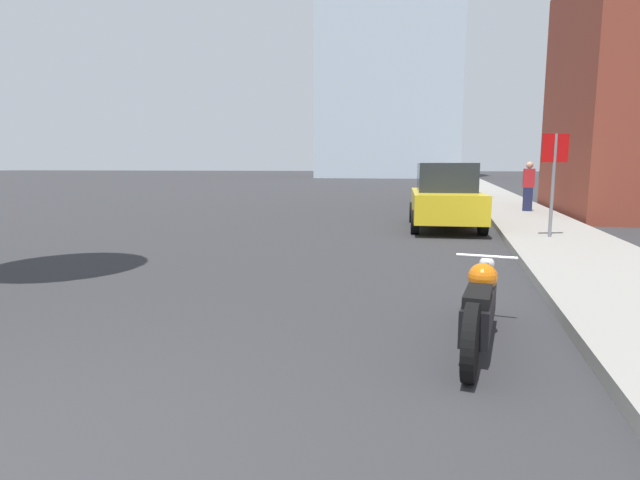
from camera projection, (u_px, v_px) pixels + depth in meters
name	position (u px, v px, depth m)	size (l,w,h in m)	color
sidewalk	(482.00, 187.00, 39.49)	(2.33, 240.00, 0.15)	gray
motorcycle	(480.00, 306.00, 4.68)	(0.62, 2.34, 0.74)	black
parked_car_yellow	(445.00, 197.00, 13.52)	(2.14, 4.52, 1.76)	gold
parked_car_silver	(454.00, 183.00, 25.61)	(1.92, 3.86, 1.73)	#BCBCC1
stop_sign	(554.00, 167.00, 10.65)	(0.57, 0.26, 2.21)	slate
pedestrian	(528.00, 186.00, 17.12)	(0.36, 0.24, 1.69)	#1E2347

